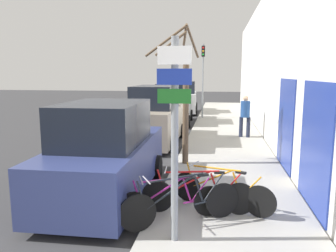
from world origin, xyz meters
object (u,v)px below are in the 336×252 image
at_px(signpost, 175,133).
at_px(bicycle_3, 221,191).
at_px(bicycle_1, 172,201).
at_px(traffic_light, 203,71).
at_px(bicycle_0, 182,203).
at_px(bicycle_2, 198,195).
at_px(pedestrian_near, 245,113).
at_px(parked_car_1, 156,118).
at_px(street_tree, 184,96).
at_px(parked_car_2, 173,105).
at_px(parked_car_3, 183,99).
at_px(parked_car_0, 106,154).

distance_m(signpost, bicycle_3, 2.14).
bearing_deg(bicycle_1, traffic_light, -20.39).
distance_m(bicycle_0, bicycle_2, 0.58).
xyz_separation_m(pedestrian_near, traffic_light, (-2.14, 6.04, 1.85)).
relative_size(parked_car_1, street_tree, 1.12).
bearing_deg(parked_car_2, bicycle_3, -79.32).
xyz_separation_m(parked_car_1, pedestrian_near, (3.66, 1.25, 0.11)).
height_order(pedestrian_near, street_tree, street_tree).
bearing_deg(parked_car_1, signpost, -76.14).
height_order(parked_car_1, pedestrian_near, parked_car_1).
xyz_separation_m(bicycle_2, street_tree, (-0.68, 3.67, 1.66)).
relative_size(bicycle_2, traffic_light, 0.50).
bearing_deg(traffic_light, signpost, -88.70).
bearing_deg(bicycle_0, parked_car_3, -22.90).
relative_size(parked_car_1, parked_car_2, 1.07).
height_order(bicycle_3, parked_car_3, parked_car_3).
xyz_separation_m(bicycle_1, parked_car_3, (-1.77, 17.82, 0.55)).
bearing_deg(parked_car_0, traffic_light, 82.17).
bearing_deg(bicycle_2, traffic_light, -1.68).
bearing_deg(parked_car_3, parked_car_0, -93.62).
xyz_separation_m(bicycle_2, pedestrian_near, (1.47, 8.17, 0.66)).
relative_size(bicycle_2, street_tree, 0.54).
relative_size(bicycle_1, traffic_light, 0.43).
relative_size(bicycle_0, bicycle_3, 1.01).
bearing_deg(bicycle_0, signpost, 145.07).
xyz_separation_m(signpost, parked_car_2, (-1.94, 13.56, -0.90)).
height_order(bicycle_0, parked_car_2, parked_car_2).
bearing_deg(street_tree, parked_car_1, 114.72).
height_order(bicycle_3, parked_car_1, parked_car_1).
xyz_separation_m(parked_car_0, parked_car_3, (-0.02, 16.46, 0.05)).
relative_size(parked_car_0, traffic_light, 1.05).
height_order(signpost, bicycle_2, signpost).
bearing_deg(parked_car_1, parked_car_3, 91.05).
height_order(parked_car_2, parked_car_3, parked_car_3).
bearing_deg(parked_car_2, bicycle_1, -83.91).
height_order(signpost, bicycle_3, signpost).
relative_size(bicycle_0, parked_car_0, 0.44).
relative_size(parked_car_0, parked_car_3, 1.11).
height_order(parked_car_1, parked_car_3, parked_car_1).
distance_m(pedestrian_near, traffic_light, 6.67).
xyz_separation_m(signpost, bicycle_2, (0.32, 1.10, -1.42)).
bearing_deg(parked_car_3, bicycle_1, -88.01).
relative_size(signpost, traffic_light, 0.73).
distance_m(bicycle_0, bicycle_1, 0.27).
relative_size(bicycle_2, parked_car_3, 0.53).
bearing_deg(bicycle_2, bicycle_0, 149.08).
relative_size(bicycle_2, bicycle_3, 1.09).
bearing_deg(street_tree, parked_car_2, 100.19).
distance_m(signpost, traffic_light, 15.36).
bearing_deg(traffic_light, parked_car_3, 115.75).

